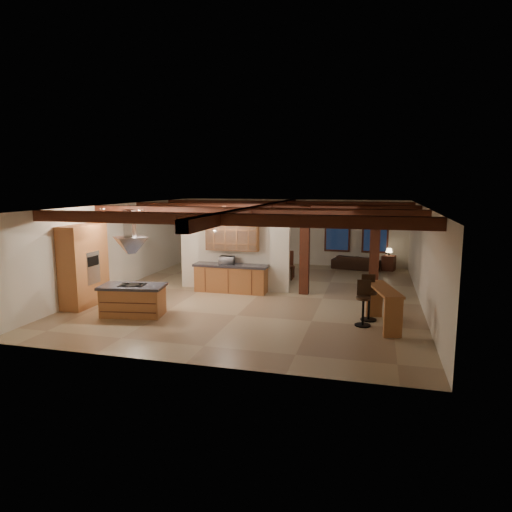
{
  "coord_description": "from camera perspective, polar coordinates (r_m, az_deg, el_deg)",
  "views": [
    {
      "loc": [
        3.6,
        -14.07,
        3.58
      ],
      "look_at": [
        -0.24,
        0.5,
        1.19
      ],
      "focal_mm": 32.0,
      "sensor_mm": 36.0,
      "label": 1
    }
  ],
  "objects": [
    {
      "name": "ground",
      "position": [
        14.96,
        0.39,
        -4.83
      ],
      "size": [
        12.0,
        12.0,
        0.0
      ],
      "primitive_type": "plane",
      "color": "tan",
      "rests_on": "ground"
    },
    {
      "name": "room_walls",
      "position": [
        14.63,
        0.4,
        1.95
      ],
      "size": [
        12.0,
        12.0,
        12.0
      ],
      "color": "silver",
      "rests_on": "ground"
    },
    {
      "name": "ceiling_beams",
      "position": [
        14.55,
        0.41,
        5.78
      ],
      "size": [
        10.0,
        12.0,
        0.28
      ],
      "color": "#3B150E",
      "rests_on": "room_walls"
    },
    {
      "name": "timber_posts",
      "position": [
        14.72,
        10.36,
        1.78
      ],
      "size": [
        2.5,
        0.3,
        2.9
      ],
      "color": "#3B150E",
      "rests_on": "ground"
    },
    {
      "name": "partition_wall",
      "position": [
        15.48,
        -2.73,
        -0.21
      ],
      "size": [
        3.8,
        0.18,
        2.2
      ],
      "primitive_type": "cube",
      "color": "silver",
      "rests_on": "ground"
    },
    {
      "name": "pantry_cabinet",
      "position": [
        14.34,
        -20.72,
        -1.13
      ],
      "size": [
        0.67,
        1.6,
        2.4
      ],
      "color": "#A45934",
      "rests_on": "ground"
    },
    {
      "name": "back_counter",
      "position": [
        15.23,
        -3.15,
        -2.76
      ],
      "size": [
        2.5,
        0.66,
        0.94
      ],
      "color": "#A45934",
      "rests_on": "ground"
    },
    {
      "name": "upper_display_cabinet",
      "position": [
        15.2,
        -2.97,
        2.47
      ],
      "size": [
        1.8,
        0.36,
        0.95
      ],
      "color": "#A45934",
      "rests_on": "partition_wall"
    },
    {
      "name": "range_hood",
      "position": [
        12.73,
        -15.37,
        0.57
      ],
      "size": [
        1.1,
        1.1,
        1.4
      ],
      "color": "silver",
      "rests_on": "room_walls"
    },
    {
      "name": "back_windows",
      "position": [
        20.13,
        12.41,
        2.88
      ],
      "size": [
        2.7,
        0.07,
        1.7
      ],
      "color": "#3B150E",
      "rests_on": "room_walls"
    },
    {
      "name": "framed_art",
      "position": [
        20.73,
        0.45,
        3.82
      ],
      "size": [
        0.65,
        0.05,
        0.85
      ],
      "color": "#3B150E",
      "rests_on": "room_walls"
    },
    {
      "name": "recessed_cans",
      "position": [
        13.62,
        -12.1,
        5.83
      ],
      "size": [
        3.16,
        2.46,
        0.03
      ],
      "color": "silver",
      "rests_on": "room_walls"
    },
    {
      "name": "kitchen_island",
      "position": [
        12.99,
        -15.13,
        -5.32
      ],
      "size": [
        1.86,
        1.19,
        0.86
      ],
      "color": "#A45934",
      "rests_on": "ground"
    },
    {
      "name": "dining_table",
      "position": [
        17.03,
        1.66,
        -2.15
      ],
      "size": [
        1.78,
        1.26,
        0.57
      ],
      "primitive_type": "imported",
      "rotation": [
        0.0,
        0.0,
        -0.24
      ],
      "color": "#391C0E",
      "rests_on": "ground"
    },
    {
      "name": "sofa",
      "position": [
        19.79,
        12.37,
        -0.78
      ],
      "size": [
        2.07,
        1.15,
        0.57
      ],
      "primitive_type": "imported",
      "rotation": [
        0.0,
        0.0,
        2.94
      ],
      "color": "black",
      "rests_on": "ground"
    },
    {
      "name": "microwave",
      "position": [
        15.16,
        -3.68,
        -0.52
      ],
      "size": [
        0.49,
        0.34,
        0.27
      ],
      "primitive_type": "imported",
      "rotation": [
        0.0,
        0.0,
        3.17
      ],
      "color": "silver",
      "rests_on": "back_counter"
    },
    {
      "name": "bar_counter",
      "position": [
        11.97,
        15.64,
        -5.38
      ],
      "size": [
        0.94,
        1.96,
        1.0
      ],
      "color": "#A45934",
      "rests_on": "ground"
    },
    {
      "name": "side_table",
      "position": [
        19.8,
        16.24,
        -0.85
      ],
      "size": [
        0.61,
        0.61,
        0.62
      ],
      "primitive_type": "cube",
      "rotation": [
        0.0,
        0.0,
        -0.26
      ],
      "color": "#3B150E",
      "rests_on": "ground"
    },
    {
      "name": "table_lamp",
      "position": [
        19.72,
        16.31,
        0.67
      ],
      "size": [
        0.26,
        0.26,
        0.31
      ],
      "color": "black",
      "rests_on": "side_table"
    },
    {
      "name": "bar_stool_a",
      "position": [
        11.94,
        13.27,
        -5.75
      ],
      "size": [
        0.4,
        0.4,
        1.16
      ],
      "color": "black",
      "rests_on": "ground"
    },
    {
      "name": "bar_stool_b",
      "position": [
        12.44,
        13.93,
        -5.05
      ],
      "size": [
        0.44,
        0.45,
        1.21
      ],
      "color": "black",
      "rests_on": "ground"
    },
    {
      "name": "dining_chairs",
      "position": [
        16.98,
        1.67,
        -1.25
      ],
      "size": [
        1.66,
        1.66,
        1.09
      ],
      "color": "#3B150E",
      "rests_on": "ground"
    }
  ]
}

